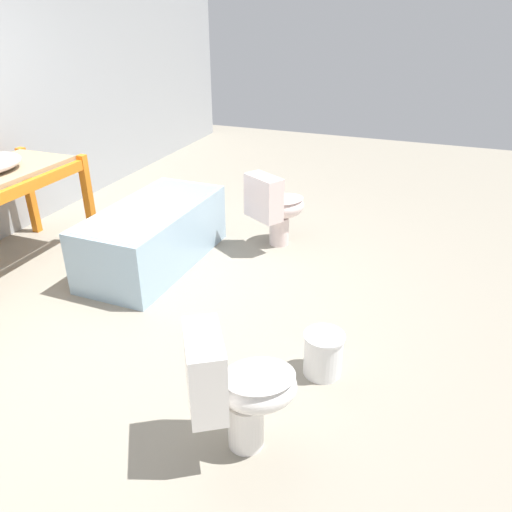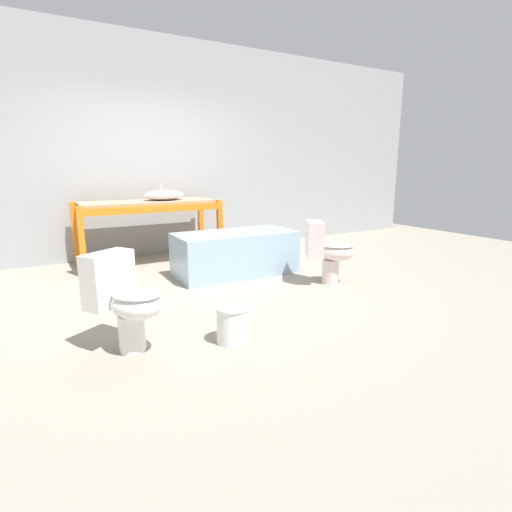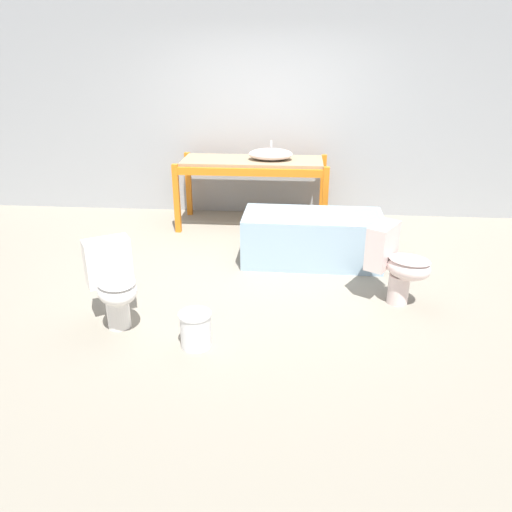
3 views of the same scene
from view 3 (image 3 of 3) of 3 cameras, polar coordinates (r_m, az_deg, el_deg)
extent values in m
plane|color=gray|center=(5.33, -0.22, -1.47)|extent=(12.00, 12.00, 0.00)
cube|color=#9EA0A3|center=(6.90, 1.29, 17.91)|extent=(10.80, 0.08, 3.20)
cube|color=orange|center=(6.34, -9.05, 6.48)|extent=(0.07, 0.07, 0.87)
cube|color=orange|center=(6.18, 7.88, 6.09)|extent=(0.07, 0.07, 0.87)
cube|color=orange|center=(7.02, -7.71, 8.14)|extent=(0.07, 0.07, 0.87)
cube|color=orange|center=(6.86, 7.62, 7.81)|extent=(0.07, 0.07, 0.87)
cube|color=orange|center=(6.10, -0.71, 9.55)|extent=(1.84, 0.06, 0.09)
cube|color=orange|center=(6.80, -0.13, 10.94)|extent=(1.84, 0.06, 0.09)
cube|color=#998466|center=(6.44, -0.41, 10.83)|extent=(1.77, 0.65, 0.04)
ellipsoid|color=silver|center=(6.39, 1.70, 11.55)|extent=(0.56, 0.39, 0.14)
cylinder|color=silver|center=(6.47, 1.76, 12.70)|extent=(0.02, 0.02, 0.08)
cube|color=#99B7CC|center=(5.46, 6.43, 2.05)|extent=(1.50, 0.72, 0.54)
cube|color=#829CAD|center=(5.41, 6.50, 3.60)|extent=(1.42, 0.64, 0.23)
cylinder|color=white|center=(4.37, -15.46, -6.16)|extent=(0.19, 0.19, 0.28)
ellipsoid|color=white|center=(4.20, -15.57, -3.80)|extent=(0.48, 0.50, 0.22)
ellipsoid|color=beige|center=(4.17, -15.68, -2.87)|extent=(0.45, 0.48, 0.03)
cube|color=white|center=(4.38, -16.56, -0.62)|extent=(0.41, 0.35, 0.40)
cylinder|color=silver|center=(4.77, 15.96, -3.62)|extent=(0.19, 0.19, 0.28)
ellipsoid|color=silver|center=(4.66, 17.06, -1.27)|extent=(0.50, 0.47, 0.22)
ellipsoid|color=#BBA7A3|center=(4.63, 17.17, -0.41)|extent=(0.48, 0.45, 0.03)
cube|color=silver|center=(4.68, 14.23, 1.18)|extent=(0.34, 0.41, 0.40)
cylinder|color=white|center=(3.98, -6.91, -8.36)|extent=(0.24, 0.24, 0.29)
cylinder|color=white|center=(3.91, -7.00, -6.63)|extent=(0.26, 0.26, 0.02)
camera|label=1|loc=(4.30, -46.21, 15.03)|focal=35.00mm
camera|label=2|loc=(2.33, -59.22, -11.06)|focal=28.00mm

